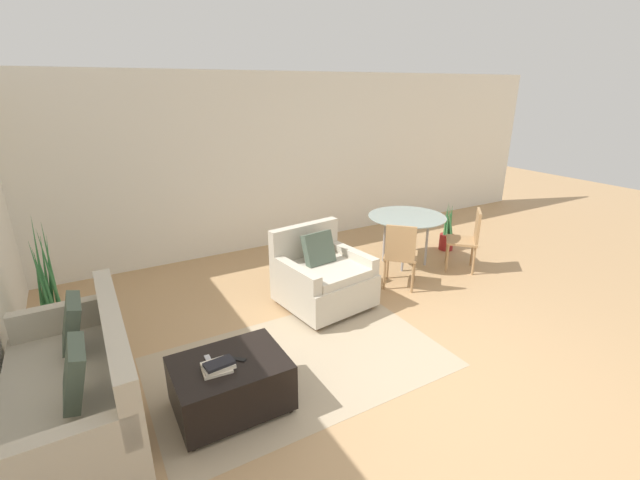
# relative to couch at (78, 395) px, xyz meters

# --- Properties ---
(ground_plane) EXTENTS (20.00, 20.00, 0.00)m
(ground_plane) POSITION_rel_couch_xyz_m (2.79, -0.87, -0.33)
(ground_plane) COLOR tan
(wall_back) EXTENTS (12.00, 0.06, 2.75)m
(wall_back) POSITION_rel_couch_xyz_m (2.79, 3.12, 1.05)
(wall_back) COLOR white
(wall_back) RESTS_ON ground_plane
(area_rug) EXTENTS (2.79, 1.72, 0.01)m
(area_rug) POSITION_rel_couch_xyz_m (1.86, -0.07, -0.32)
(area_rug) COLOR tan
(area_rug) RESTS_ON ground_plane
(couch) EXTENTS (0.88, 1.83, 0.94)m
(couch) POSITION_rel_couch_xyz_m (0.00, 0.00, 0.00)
(couch) COLOR beige
(couch) RESTS_ON ground_plane
(armchair) EXTENTS (1.07, 1.05, 0.94)m
(armchair) POSITION_rel_couch_xyz_m (2.63, 0.84, 0.04)
(armchair) COLOR beige
(armchair) RESTS_ON ground_plane
(ottoman) EXTENTS (0.90, 0.67, 0.45)m
(ottoman) POSITION_rel_couch_xyz_m (1.08, -0.34, -0.08)
(ottoman) COLOR black
(ottoman) RESTS_ON ground_plane
(book_stack) EXTENTS (0.25, 0.19, 0.08)m
(book_stack) POSITION_rel_couch_xyz_m (0.98, -0.40, 0.16)
(book_stack) COLOR beige
(book_stack) RESTS_ON ottoman
(tv_remote_primary) EXTENTS (0.04, 0.14, 0.01)m
(tv_remote_primary) POSITION_rel_couch_xyz_m (0.95, -0.24, 0.13)
(tv_remote_primary) COLOR #B7B7BC
(tv_remote_primary) RESTS_ON ottoman
(tv_remote_secondary) EXTENTS (0.13, 0.13, 0.01)m
(tv_remote_secondary) POSITION_rel_couch_xyz_m (1.15, -0.34, 0.13)
(tv_remote_secondary) COLOR black
(tv_remote_secondary) RESTS_ON ottoman
(potted_plant) EXTENTS (0.32, 0.32, 1.41)m
(potted_plant) POSITION_rel_couch_xyz_m (-0.16, 1.44, 0.03)
(potted_plant) COLOR #333338
(potted_plant) RESTS_ON ground_plane
(dining_table) EXTENTS (1.13, 1.13, 0.74)m
(dining_table) POSITION_rel_couch_xyz_m (4.36, 1.35, 0.34)
(dining_table) COLOR #8C9E99
(dining_table) RESTS_ON ground_plane
(dining_chair_near_left) EXTENTS (0.59, 0.59, 0.90)m
(dining_chair_near_left) POSITION_rel_couch_xyz_m (3.74, 0.72, 0.19)
(dining_chair_near_left) COLOR tan
(dining_chair_near_left) RESTS_ON ground_plane
(dining_chair_near_right) EXTENTS (0.59, 0.59, 0.90)m
(dining_chair_near_right) POSITION_rel_couch_xyz_m (4.99, 0.72, 0.19)
(dining_chair_near_right) COLOR tan
(dining_chair_near_right) RESTS_ON ground_plane
(potted_plant_small) EXTENTS (0.22, 0.22, 0.79)m
(potted_plant_small) POSITION_rel_couch_xyz_m (5.34, 1.46, -0.08)
(potted_plant_small) COLOR maroon
(potted_plant_small) RESTS_ON ground_plane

